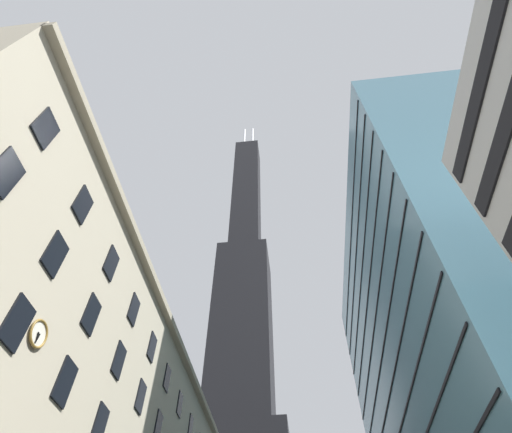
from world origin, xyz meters
TOP-DOWN VIEW (x-y plane):
  - dark_skyscraper at (-15.56, 97.79)m, footprint 26.17×26.17m
  - glass_office_midrise at (20.09, 34.82)m, footprint 18.28×49.63m

SIDE VIEW (x-z plane):
  - glass_office_midrise at x=20.09m, z-range 0.00..52.90m
  - dark_skyscraper at x=-15.56m, z-range -44.48..173.44m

